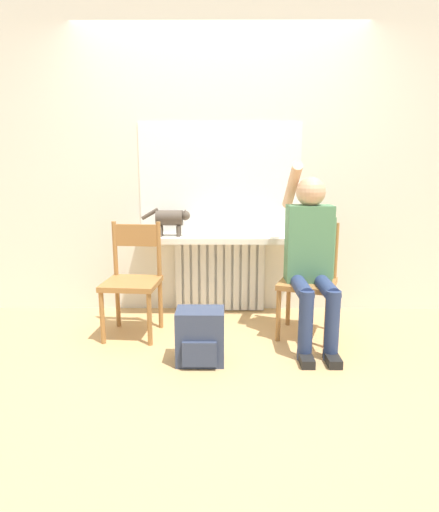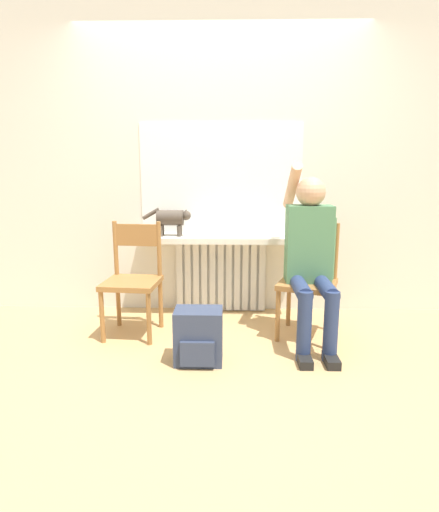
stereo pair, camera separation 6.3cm
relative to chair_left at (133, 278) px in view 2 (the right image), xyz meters
The scene contains 10 objects.
ground_plane 1.00m from the chair_left, 40.71° to the right, with size 12.00×12.00×0.00m, color tan.
wall_with_window 1.30m from the chair_left, 43.68° to the left, with size 7.00×0.06×2.70m.
radiator 0.89m from the chair_left, 40.03° to the left, with size 0.82×0.08×0.67m.
windowsill 0.85m from the chair_left, 34.04° to the left, with size 1.49×0.32×0.05m.
window_glass 1.18m from the chair_left, 42.09° to the left, with size 1.43×0.01×0.97m.
chair_left is the anchor object (origin of this frame).
chair_right 1.37m from the chair_left, ahead, with size 0.53×0.53×0.88m.
person 1.38m from the chair_left, ahead, with size 0.36×1.00×1.35m.
cat 0.66m from the chair_left, 60.41° to the left, with size 0.42×0.13×0.25m.
backpack 0.80m from the chair_left, 43.24° to the right, with size 0.32×0.26×0.37m.
Camera 2 is at (0.09, -2.65, 1.31)m, focal length 30.00 mm.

